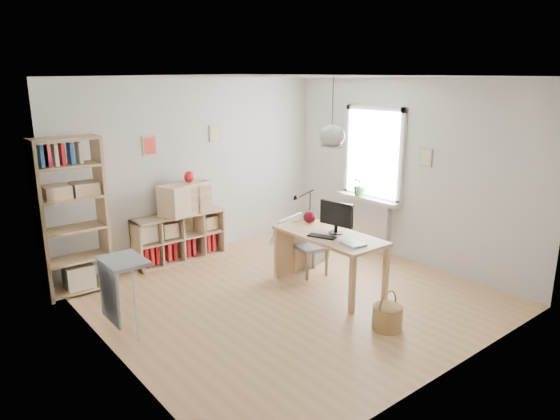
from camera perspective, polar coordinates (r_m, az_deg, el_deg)
ground at (r=6.46m, az=0.99°, el=-9.73°), size 4.50×4.50×0.00m
room_shell at (r=6.17m, az=5.95°, el=8.41°), size 4.50×4.50×4.50m
window_unit at (r=7.95m, az=10.69°, el=6.37°), size 0.07×1.16×1.46m
radiator at (r=8.17m, az=10.14°, el=-1.64°), size 0.10×0.80×0.80m
windowsill at (r=8.03m, az=10.05°, el=1.24°), size 0.22×1.20×0.06m
desk at (r=6.46m, az=5.63°, el=-3.53°), size 0.70×1.50×0.75m
cube_shelf at (r=7.74m, az=-11.68°, el=-3.44°), size 1.40×0.38×0.72m
tall_bookshelf at (r=6.73m, az=-22.78°, el=-0.06°), size 0.80×0.38×2.00m
side_table at (r=5.53m, az=-18.00°, el=-7.29°), size 0.40×0.55×0.85m
chair at (r=7.01m, az=3.30°, el=-3.87°), size 0.43×0.43×0.77m
wicker_basket at (r=5.72m, az=12.16°, el=-11.83°), size 0.33×0.33×0.46m
storage_chest at (r=7.58m, az=2.71°, el=-4.20°), size 0.79×0.85×0.66m
monitor at (r=6.40m, az=6.45°, el=-0.65°), size 0.19×0.48×0.42m
keyboard at (r=6.29m, az=4.82°, el=-3.02°), size 0.26×0.38×0.02m
task_lamp at (r=6.84m, az=2.57°, el=0.83°), size 0.39×0.14×0.41m
yarn_ball at (r=6.87m, az=3.41°, el=-0.82°), size 0.17×0.17×0.17m
paper_tray at (r=6.05m, az=8.36°, el=-3.83°), size 0.24×0.29×0.03m
drawer_chest at (r=7.59m, az=-10.83°, el=1.34°), size 0.87×0.60×0.46m
red_vase at (r=7.57m, az=-10.37°, el=3.75°), size 0.14×0.14×0.17m
potted_plant at (r=8.07m, az=9.16°, el=2.90°), size 0.37×0.33×0.37m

